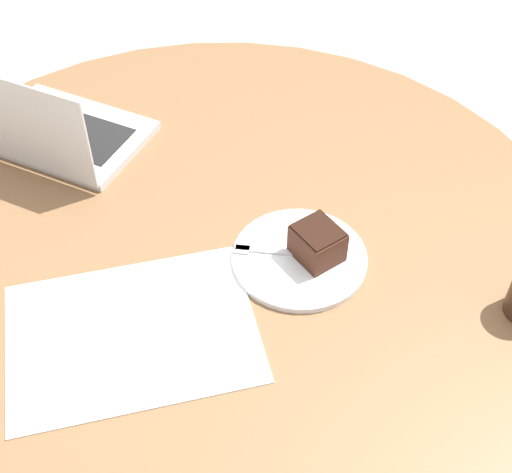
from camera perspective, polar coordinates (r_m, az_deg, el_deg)
The scene contains 7 objects.
ground_plane at distance 1.89m, azimuth -2.44°, elevation -15.42°, with size 12.00×12.00×0.00m, color #B7AD9E.
dining_table at distance 1.40m, azimuth -3.18°, elevation -4.10°, with size 1.39×1.39×0.71m.
paper_document at distance 1.19m, azimuth -9.88°, elevation -7.59°, with size 0.47×0.39×0.00m.
plate at distance 1.28m, azimuth 3.49°, elevation -1.75°, with size 0.24×0.24×0.01m.
cake_slice at distance 1.25m, azimuth 4.94°, elevation -0.51°, with size 0.08×0.09×0.07m.
fork at distance 1.27m, azimuth 1.26°, elevation -1.17°, with size 0.15×0.12×0.00m.
laptop at distance 1.55m, azimuth -15.77°, elevation 8.09°, with size 0.38×0.40×0.22m.
Camera 1 is at (0.37, 0.82, 1.66)m, focal length 50.00 mm.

